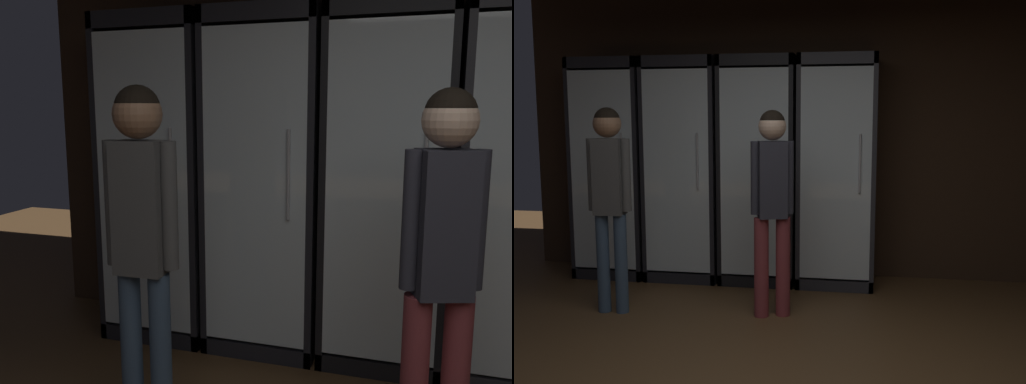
{
  "view_description": "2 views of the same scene",
  "coord_description": "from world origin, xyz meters",
  "views": [
    {
      "loc": [
        -0.43,
        -0.32,
        1.5
      ],
      "look_at": [
        -1.25,
        2.29,
        1.05
      ],
      "focal_mm": 36.1,
      "sensor_mm": 36.0,
      "label": 1
    },
    {
      "loc": [
        0.36,
        -2.39,
        1.51
      ],
      "look_at": [
        -0.49,
        2.63,
        0.85
      ],
      "focal_mm": 39.41,
      "sensor_mm": 36.0,
      "label": 2
    }
  ],
  "objects": [
    {
      "name": "shopper_near",
      "position": [
        -0.32,
        1.75,
        0.95
      ],
      "size": [
        0.31,
        0.22,
        1.58
      ],
      "color": "brown",
      "rests_on": "ground"
    },
    {
      "name": "cooler_left",
      "position": [
        -1.31,
        2.74,
        1.01
      ],
      "size": [
        0.69,
        0.59,
        2.07
      ],
      "color": "black",
      "rests_on": "ground"
    },
    {
      "name": "wall_back",
      "position": [
        0.0,
        3.03,
        1.4
      ],
      "size": [
        6.0,
        0.06,
        2.8
      ],
      "primitive_type": "cube",
      "color": "#382619",
      "rests_on": "ground"
    },
    {
      "name": "cooler_far_left",
      "position": [
        -2.02,
        2.74,
        1.02
      ],
      "size": [
        0.69,
        0.59,
        2.07
      ],
      "color": "black",
      "rests_on": "ground"
    },
    {
      "name": "shopper_far",
      "position": [
        -1.57,
        1.62,
        1.01
      ],
      "size": [
        0.34,
        0.21,
        1.6
      ],
      "color": "#384C66",
      "rests_on": "ground"
    },
    {
      "name": "cooler_center",
      "position": [
        -0.6,
        2.74,
        1.01
      ],
      "size": [
        0.69,
        0.59,
        2.07
      ],
      "color": "black",
      "rests_on": "ground"
    }
  ]
}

